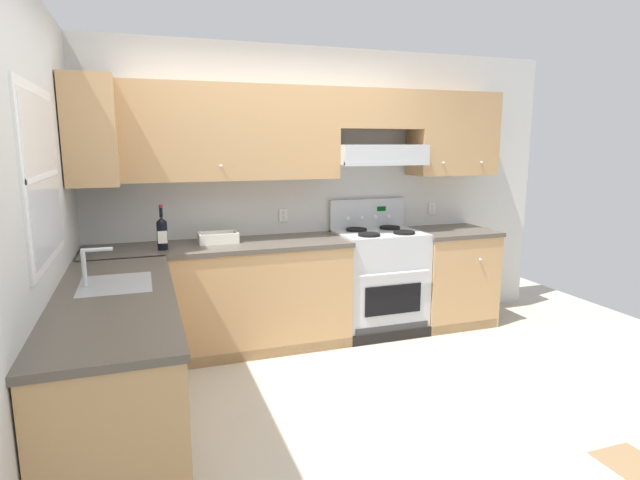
% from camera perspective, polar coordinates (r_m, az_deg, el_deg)
% --- Properties ---
extents(ground_plane, '(7.04, 7.04, 0.00)m').
position_cam_1_polar(ground_plane, '(3.54, 1.01, -18.35)').
color(ground_plane, '#B2AA99').
extents(floor_accent_tile, '(0.30, 0.30, 0.01)m').
position_cam_1_polar(floor_accent_tile, '(3.51, 31.01, -20.26)').
color(floor_accent_tile, olive).
rests_on(floor_accent_tile, ground_plane).
extents(wall_back, '(4.68, 0.57, 2.55)m').
position_cam_1_polar(wall_back, '(4.68, -0.77, 7.72)').
color(wall_back, silver).
rests_on(wall_back, ground_plane).
extents(wall_left, '(0.47, 4.00, 2.55)m').
position_cam_1_polar(wall_left, '(3.20, -28.34, 2.65)').
color(wall_left, silver).
rests_on(wall_left, ground_plane).
extents(counter_back_run, '(3.60, 0.65, 0.91)m').
position_cam_1_polar(counter_back_run, '(4.49, -3.52, -5.77)').
color(counter_back_run, tan).
rests_on(counter_back_run, ground_plane).
extents(counter_left_run, '(0.63, 1.91, 1.13)m').
position_cam_1_polar(counter_left_run, '(3.17, -21.17, -13.45)').
color(counter_left_run, tan).
rests_on(counter_left_run, ground_plane).
extents(stove, '(0.76, 0.62, 1.20)m').
position_cam_1_polar(stove, '(4.79, 6.49, -4.44)').
color(stove, '#B7BABC').
rests_on(stove, ground_plane).
extents(wine_bottle, '(0.08, 0.08, 0.35)m').
position_cam_1_polar(wine_bottle, '(4.13, -17.02, 0.81)').
color(wine_bottle, black).
rests_on(wine_bottle, counter_back_run).
extents(bowl, '(0.32, 0.20, 0.08)m').
position_cam_1_polar(bowl, '(4.34, -11.18, 0.12)').
color(bowl, white).
rests_on(bowl, counter_back_run).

